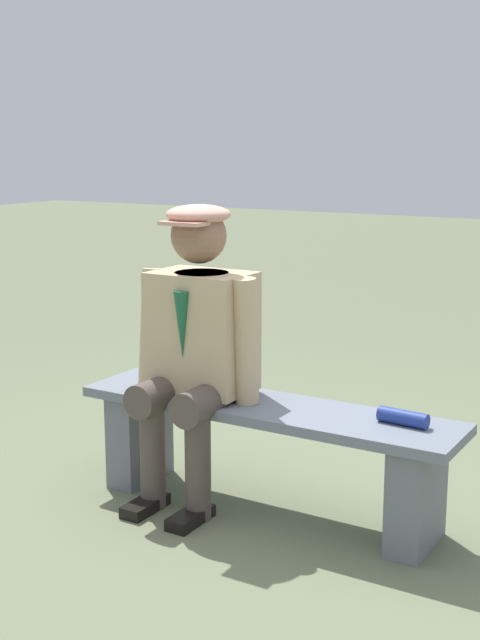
% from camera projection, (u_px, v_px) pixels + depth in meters
% --- Properties ---
extents(ground_plane, '(30.00, 30.00, 0.00)m').
position_uv_depth(ground_plane, '(265.00, 510.00, 3.73)').
color(ground_plane, '#677051').
extents(bench, '(1.68, 0.40, 0.48)m').
position_uv_depth(bench, '(266.00, 441.00, 3.67)').
color(bench, slate).
rests_on(bench, ground).
extents(seated_man, '(0.60, 0.55, 1.31)m').
position_uv_depth(seated_man, '(196.00, 338.00, 3.71)').
color(seated_man, tan).
rests_on(seated_man, ground).
extents(rolled_magazine, '(0.21, 0.08, 0.06)m').
position_uv_depth(rolled_magazine, '(403.00, 417.00, 3.36)').
color(rolled_magazine, navy).
rests_on(rolled_magazine, bench).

